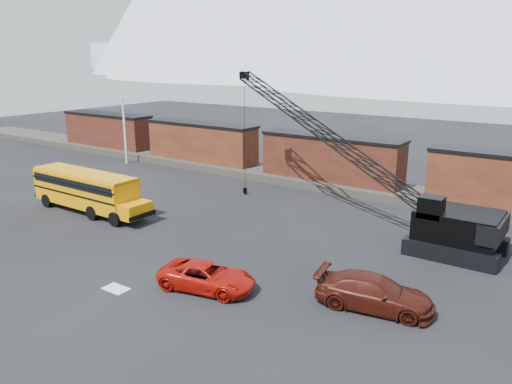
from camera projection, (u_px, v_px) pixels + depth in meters
ground at (163, 262)px, 29.97m from camera, size 160.00×160.00×0.00m
gravel_berm at (330, 183)px, 47.26m from camera, size 120.00×5.00×0.70m
boxcar_west_far at (108, 130)px, 64.33m from camera, size 13.70×3.10×4.17m
boxcar_west_near at (202, 141)px, 55.48m from camera, size 13.70×3.10×4.17m
boxcar_mid at (331, 158)px, 46.62m from camera, size 13.70×3.10×4.17m
utility_pole at (124, 127)px, 56.38m from camera, size 1.40×0.24×8.00m
snow_patch at (116, 289)px, 26.54m from camera, size 1.40×0.90×0.02m
school_bus at (88, 190)px, 39.16m from camera, size 11.65×2.65×3.19m
red_pickup at (207, 276)px, 26.33m from camera, size 5.59×3.50×1.44m
maroon_suv at (374, 293)px, 24.30m from camera, size 6.05×3.31×1.66m
crawler_crane at (331, 138)px, 36.53m from camera, size 22.21×6.16×10.90m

